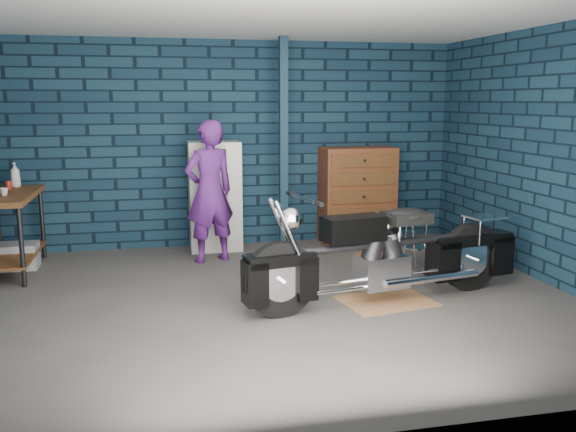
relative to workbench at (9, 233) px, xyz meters
name	(u,v)px	position (x,y,z in m)	size (l,w,h in m)	color
ground	(270,301)	(2.68, -1.63, -0.46)	(6.00, 6.00, 0.00)	#4D4A48
room_walls	(259,103)	(2.68, -1.08, 1.45)	(6.02, 5.01, 2.71)	#102537
support_post	(283,147)	(3.23, 0.32, 0.90)	(0.10, 0.10, 2.70)	#122A3B
workbench	(9,233)	(0.00, 0.00, 0.00)	(0.60, 1.40, 0.91)	brown
drip_mat	(386,301)	(3.79, -1.87, -0.45)	(0.87, 0.65, 0.01)	#91613F
motorcycle	(388,247)	(3.79, -1.87, 0.09)	(2.48, 0.67, 1.09)	black
person	(209,192)	(2.26, 0.02, 0.40)	(0.62, 0.41, 1.71)	#582078
storage_bin	(16,256)	(0.02, 0.16, -0.31)	(0.47, 0.34, 0.30)	gray
locker	(215,196)	(2.38, 0.60, 0.25)	(0.66, 0.47, 1.41)	beige
tool_chest	(357,195)	(4.32, 0.60, 0.20)	(0.98, 0.54, 1.31)	brown
shop_stool	(415,242)	(4.55, -0.82, -0.14)	(0.35, 0.35, 0.63)	#C7B796
cup_b	(4,192)	(0.02, -0.17, 0.50)	(0.09, 0.09, 0.08)	#C7B796
mug_red	(8,185)	(-0.03, 0.30, 0.51)	(0.07, 0.07, 0.10)	#A01F15
bottle	(15,175)	(0.01, 0.52, 0.60)	(0.11, 0.11, 0.29)	gray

